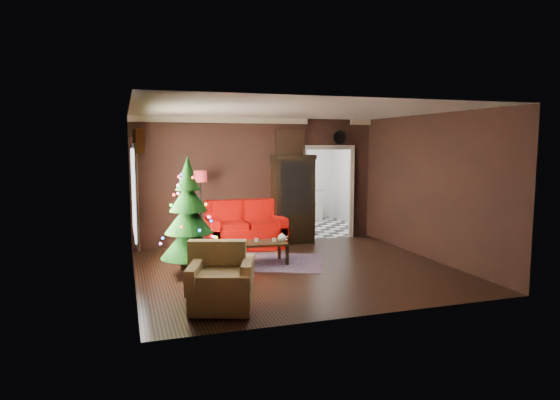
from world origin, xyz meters
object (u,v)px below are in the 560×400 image
object	(u,v)px
armchair	(222,277)
curio_cabinet	(293,201)
kitchen_table	(298,216)
wall_clock	(339,137)
floor_lamp	(201,212)
teapot	(282,238)
christmas_tree	(189,215)
coffee_table	(262,253)
loveseat	(246,225)

from	to	relation	value
armchair	curio_cabinet	bearing A→B (deg)	77.22
armchair	kitchen_table	world-z (taller)	armchair
armchair	wall_clock	world-z (taller)	wall_clock
floor_lamp	armchair	world-z (taller)	floor_lamp
teapot	kitchen_table	world-z (taller)	kitchen_table
teapot	wall_clock	size ratio (longest dim) A/B	0.52
armchair	teapot	xyz separation A→B (m)	(1.56, 2.18, 0.04)
christmas_tree	teapot	world-z (taller)	christmas_tree
floor_lamp	wall_clock	distance (m)	3.70
floor_lamp	teapot	world-z (taller)	floor_lamp
armchair	floor_lamp	bearing A→B (deg)	103.86
curio_cabinet	wall_clock	xyz separation A→B (m)	(1.20, 0.18, 1.43)
teapot	wall_clock	bearing A→B (deg)	43.96
christmas_tree	armchair	xyz separation A→B (m)	(0.19, -1.84, -0.59)
armchair	teapot	distance (m)	2.68
floor_lamp	wall_clock	bearing A→B (deg)	8.26
coffee_table	kitchen_table	xyz separation A→B (m)	(1.87, 3.14, 0.16)
loveseat	armchair	bearing A→B (deg)	-108.60
loveseat	wall_clock	world-z (taller)	wall_clock
armchair	teapot	size ratio (longest dim) A/B	5.21
loveseat	wall_clock	xyz separation A→B (m)	(2.35, 0.40, 1.88)
coffee_table	teapot	world-z (taller)	teapot
floor_lamp	teapot	bearing A→B (deg)	-49.83
floor_lamp	loveseat	bearing A→B (deg)	4.82
loveseat	teapot	bearing A→B (deg)	-79.41
floor_lamp	armchair	distance (m)	3.71
coffee_table	wall_clock	xyz separation A→B (m)	(2.42, 1.89, 2.17)
loveseat	curio_cabinet	world-z (taller)	curio_cabinet
floor_lamp	kitchen_table	xyz separation A→B (m)	(2.77, 1.73, -0.45)
armchair	kitchen_table	distance (m)	6.22
curio_cabinet	christmas_tree	xyz separation A→B (m)	(-2.60, -2.14, 0.10)
armchair	loveseat	bearing A→B (deg)	89.87
curio_cabinet	armchair	xyz separation A→B (m)	(-2.42, -3.98, -0.49)
christmas_tree	coffee_table	size ratio (longest dim) A/B	2.04
coffee_table	teapot	bearing A→B (deg)	-14.62
loveseat	christmas_tree	distance (m)	2.47
loveseat	coffee_table	world-z (taller)	loveseat
christmas_tree	armchair	bearing A→B (deg)	-84.20
kitchen_table	floor_lamp	bearing A→B (deg)	-147.98
coffee_table	floor_lamp	bearing A→B (deg)	122.77
armchair	wall_clock	xyz separation A→B (m)	(3.62, 4.16, 1.92)
teapot	loveseat	bearing A→B (deg)	100.59
christmas_tree	kitchen_table	world-z (taller)	christmas_tree
christmas_tree	coffee_table	world-z (taller)	christmas_tree
floor_lamp	kitchen_table	size ratio (longest dim) A/B	2.27
loveseat	coffee_table	distance (m)	1.52
christmas_tree	teapot	distance (m)	1.87
loveseat	armchair	xyz separation A→B (m)	(-1.27, -3.76, -0.04)
teapot	wall_clock	xyz separation A→B (m)	(2.05, 1.98, 1.88)
coffee_table	kitchen_table	world-z (taller)	kitchen_table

